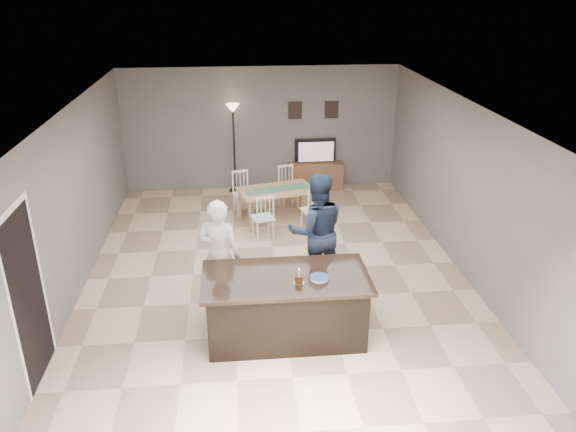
{
  "coord_description": "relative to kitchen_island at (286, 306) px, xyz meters",
  "views": [
    {
      "loc": [
        -0.58,
        -8.06,
        4.42
      ],
      "look_at": [
        0.18,
        -0.3,
        1.09
      ],
      "focal_mm": 35.0,
      "sensor_mm": 36.0,
      "label": 1
    }
  ],
  "objects": [
    {
      "name": "woman",
      "position": [
        -0.86,
        0.79,
        0.38
      ],
      "size": [
        0.7,
        0.55,
        1.67
      ],
      "primitive_type": "imported",
      "rotation": [
        0.0,
        0.0,
        2.86
      ],
      "color": "silver",
      "rests_on": "floor"
    },
    {
      "name": "dining_table",
      "position": [
        0.18,
        3.82,
        0.1
      ],
      "size": [
        1.73,
        1.91,
        0.87
      ],
      "rotation": [
        0.0,
        0.0,
        0.27
      ],
      "color": "tan",
      "rests_on": "floor"
    },
    {
      "name": "plate_stack",
      "position": [
        0.42,
        -0.12,
        0.46
      ],
      "size": [
        0.24,
        0.24,
        0.04
      ],
      "color": "white",
      "rests_on": "kitchen_island"
    },
    {
      "name": "floor",
      "position": [
        0.0,
        1.8,
        -0.45
      ],
      "size": [
        8.0,
        8.0,
        0.0
      ],
      "primitive_type": "plane",
      "color": "#D7B48A",
      "rests_on": "ground"
    },
    {
      "name": "picture_frames",
      "position": [
        1.15,
        5.78,
        1.3
      ],
      "size": [
        1.1,
        0.02,
        0.38
      ],
      "color": "black",
      "rests_on": "room_shell"
    },
    {
      "name": "birthday_cake",
      "position": [
        0.15,
        -0.18,
        0.49
      ],
      "size": [
        0.13,
        0.13,
        0.21
      ],
      "color": "gold",
      "rests_on": "kitchen_island"
    },
    {
      "name": "tv_console",
      "position": [
        1.2,
        5.57,
        -0.15
      ],
      "size": [
        1.2,
        0.4,
        0.6
      ],
      "primitive_type": "cube",
      "color": "brown",
      "rests_on": "floor"
    },
    {
      "name": "television",
      "position": [
        1.2,
        5.64,
        0.41
      ],
      "size": [
        0.91,
        0.12,
        0.53
      ],
      "primitive_type": "imported",
      "rotation": [
        0.0,
        0.0,
        3.14
      ],
      "color": "black",
      "rests_on": "tv_console"
    },
    {
      "name": "tv_screen_glow",
      "position": [
        1.2,
        5.56,
        0.42
      ],
      "size": [
        0.78,
        0.0,
        0.78
      ],
      "primitive_type": "plane",
      "rotation": [
        1.57,
        0.0,
        3.14
      ],
      "color": "orange",
      "rests_on": "tv_console"
    },
    {
      "name": "man",
      "position": [
        0.59,
        1.29,
        0.46
      ],
      "size": [
        0.93,
        0.75,
        1.83
      ],
      "primitive_type": "imported",
      "rotation": [
        0.0,
        0.0,
        3.2
      ],
      "color": "#1C273E",
      "rests_on": "floor"
    },
    {
      "name": "doorway",
      "position": [
        -2.99,
        -0.5,
        0.8
      ],
      "size": [
        0.0,
        2.1,
        2.65
      ],
      "color": "black",
      "rests_on": "floor"
    },
    {
      "name": "kitchen_island",
      "position": [
        0.0,
        0.0,
        0.0
      ],
      "size": [
        2.15,
        1.1,
        0.9
      ],
      "color": "black",
      "rests_on": "floor"
    },
    {
      "name": "room_shell",
      "position": [
        0.0,
        1.8,
        1.22
      ],
      "size": [
        8.0,
        8.0,
        8.0
      ],
      "color": "slate",
      "rests_on": "floor"
    },
    {
      "name": "floor_lamp",
      "position": [
        -0.6,
        5.59,
        1.07
      ],
      "size": [
        0.29,
        0.29,
        1.96
      ],
      "color": "black",
      "rests_on": "floor"
    }
  ]
}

